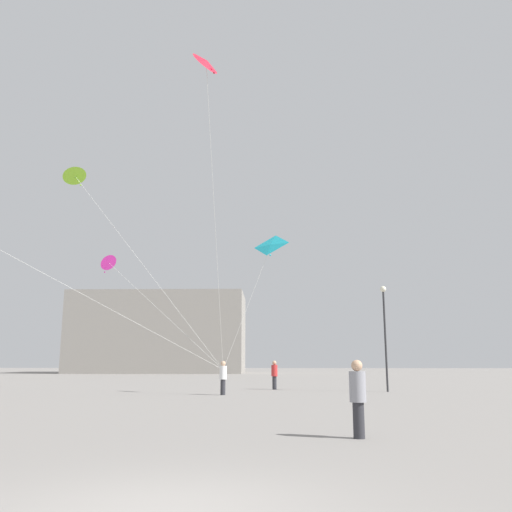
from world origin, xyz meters
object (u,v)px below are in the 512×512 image
person_in_grey (358,395)px  kite_cyan_delta (270,246)px  person_in_white (223,376)px  lamppost_east (385,322)px  kite_lime_diamond (75,176)px  kite_magenta_diamond (109,263)px  person_in_red (274,374)px  building_left_hall (160,333)px  kite_crimson_diamond (206,64)px

person_in_grey → kite_cyan_delta: kite_cyan_delta is taller
person_in_white → lamppost_east: (9.18, 3.63, 3.06)m
person_in_white → kite_lime_diamond: bearing=-147.4°
kite_cyan_delta → kite_magenta_diamond: bearing=152.7°
person_in_red → building_left_hall: (-19.51, 50.49, 5.20)m
person_in_grey → kite_lime_diamond: kite_lime_diamond is taller
person_in_red → kite_cyan_delta: kite_cyan_delta is taller
person_in_red → kite_cyan_delta: bearing=-12.9°
kite_crimson_diamond → kite_magenta_diamond: bearing=124.1°
kite_crimson_diamond → lamppost_east: 17.70m
kite_cyan_delta → kite_crimson_diamond: (-2.69, -6.65, 7.20)m
lamppost_east → building_left_hall: bearing=116.4°
person_in_grey → kite_magenta_diamond: (-13.59, 21.95, 7.26)m
kite_cyan_delta → lamppost_east: (6.66, 3.41, -3.97)m
kite_lime_diamond → lamppost_east: kite_lime_diamond is taller
person_in_red → kite_magenta_diamond: (-11.07, -0.01, 7.25)m
building_left_hall → person_in_grey: bearing=-73.1°
person_in_grey → kite_cyan_delta: size_ratio=0.24×
person_in_red → person_in_white: person_in_red is taller
person_in_grey → lamppost_east: lamppost_east is taller
person_in_white → kite_crimson_diamond: size_ratio=0.12×
kite_crimson_diamond → kite_magenta_diamond: (-8.36, 12.34, -6.98)m
person_in_white → kite_magenta_diamond: size_ratio=0.19×
kite_magenta_diamond → building_left_hall: size_ratio=0.34×
kite_magenta_diamond → lamppost_east: 18.34m
person_in_grey → person_in_white: bearing=-8.3°
kite_crimson_diamond → kite_lime_diamond: 12.30m
kite_crimson_diamond → building_left_hall: kite_crimson_diamond is taller
person_in_white → kite_cyan_delta: 7.48m
person_in_red → kite_cyan_delta: size_ratio=0.25×
person_in_white → lamppost_east: 10.34m
person_in_red → lamppost_east: bearing=58.2°
kite_cyan_delta → kite_lime_diamond: 12.84m
kite_crimson_diamond → building_left_hall: (-16.80, 62.84, -9.02)m
building_left_hall → lamppost_east: bearing=-63.6°
lamppost_east → person_in_grey: bearing=-101.8°
person_in_white → kite_cyan_delta: size_ratio=0.24×
kite_magenta_diamond → building_left_hall: bearing=99.5°
person_in_white → building_left_hall: size_ratio=0.06×
person_in_white → kite_lime_diamond: size_ratio=0.15×
kite_lime_diamond → person_in_red: bearing=20.8°
person_in_red → person_in_white: bearing=-35.9°
lamppost_east → kite_crimson_diamond: bearing=-132.9°
kite_cyan_delta → kite_crimson_diamond: bearing=-112.0°
kite_crimson_diamond → kite_magenta_diamond: size_ratio=1.58×
building_left_hall → lamppost_east: 58.95m
person_in_white → building_left_hall: (-16.96, 56.42, 5.22)m
person_in_red → person_in_white: size_ratio=1.02×
person_in_red → kite_magenta_diamond: size_ratio=0.19×
kite_crimson_diamond → kite_lime_diamond: size_ratio=1.22×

